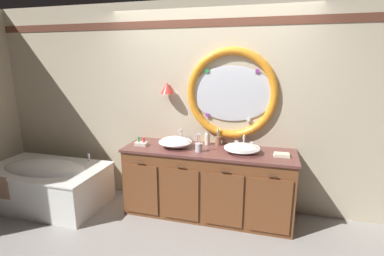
{
  "coord_description": "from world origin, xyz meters",
  "views": [
    {
      "loc": [
        0.74,
        -2.92,
        1.9
      ],
      "look_at": [
        -0.13,
        0.25,
        1.1
      ],
      "focal_mm": 26.53,
      "sensor_mm": 36.0,
      "label": 1
    }
  ],
  "objects_px": {
    "sink_basin_left": "(175,142)",
    "toothbrush_holder_left": "(199,147)",
    "sink_basin_right": "(242,148)",
    "toothbrush_holder_right": "(218,140)",
    "folded_hand_towel": "(282,155)",
    "toiletry_basket": "(141,143)",
    "soap_dispenser": "(207,139)",
    "bathtub": "(46,182)"
  },
  "relations": [
    {
      "from": "sink_basin_right",
      "to": "toothbrush_holder_right",
      "type": "relative_size",
      "value": 1.96
    },
    {
      "from": "toothbrush_holder_right",
      "to": "soap_dispenser",
      "type": "xyz_separation_m",
      "value": [
        -0.13,
        -0.04,
        0.01
      ]
    },
    {
      "from": "toothbrush_holder_left",
      "to": "folded_hand_towel",
      "type": "xyz_separation_m",
      "value": [
        0.93,
        0.08,
        -0.04
      ]
    },
    {
      "from": "bathtub",
      "to": "toiletry_basket",
      "type": "xyz_separation_m",
      "value": [
        1.28,
        0.25,
        0.56
      ]
    },
    {
      "from": "sink_basin_left",
      "to": "soap_dispenser",
      "type": "bearing_deg",
      "value": 30.71
    },
    {
      "from": "toothbrush_holder_left",
      "to": "sink_basin_right",
      "type": "bearing_deg",
      "value": 10.28
    },
    {
      "from": "bathtub",
      "to": "folded_hand_towel",
      "type": "bearing_deg",
      "value": 5.52
    },
    {
      "from": "bathtub",
      "to": "sink_basin_left",
      "type": "relative_size",
      "value": 3.77
    },
    {
      "from": "sink_basin_left",
      "to": "folded_hand_towel",
      "type": "distance_m",
      "value": 1.25
    },
    {
      "from": "toothbrush_holder_right",
      "to": "toiletry_basket",
      "type": "bearing_deg",
      "value": -162.96
    },
    {
      "from": "folded_hand_towel",
      "to": "bathtub",
      "type": "bearing_deg",
      "value": -174.48
    },
    {
      "from": "sink_basin_left",
      "to": "toothbrush_holder_left",
      "type": "height_order",
      "value": "toothbrush_holder_left"
    },
    {
      "from": "sink_basin_left",
      "to": "toothbrush_holder_right",
      "type": "xyz_separation_m",
      "value": [
        0.49,
        0.24,
        -0.01
      ]
    },
    {
      "from": "toothbrush_holder_left",
      "to": "toothbrush_holder_right",
      "type": "relative_size",
      "value": 1.06
    },
    {
      "from": "sink_basin_left",
      "to": "sink_basin_right",
      "type": "distance_m",
      "value": 0.81
    },
    {
      "from": "sink_basin_right",
      "to": "soap_dispenser",
      "type": "relative_size",
      "value": 2.42
    },
    {
      "from": "sink_basin_left",
      "to": "toothbrush_holder_left",
      "type": "xyz_separation_m",
      "value": [
        0.32,
        -0.09,
        -0.01
      ]
    },
    {
      "from": "sink_basin_right",
      "to": "soap_dispenser",
      "type": "height_order",
      "value": "soap_dispenser"
    },
    {
      "from": "toothbrush_holder_right",
      "to": "soap_dispenser",
      "type": "height_order",
      "value": "toothbrush_holder_right"
    },
    {
      "from": "folded_hand_towel",
      "to": "soap_dispenser",
      "type": "bearing_deg",
      "value": 166.41
    },
    {
      "from": "toothbrush_holder_right",
      "to": "folded_hand_towel",
      "type": "distance_m",
      "value": 0.8
    },
    {
      "from": "sink_basin_right",
      "to": "folded_hand_towel",
      "type": "bearing_deg",
      "value": -0.82
    },
    {
      "from": "bathtub",
      "to": "soap_dispenser",
      "type": "height_order",
      "value": "soap_dispenser"
    },
    {
      "from": "sink_basin_left",
      "to": "toothbrush_holder_right",
      "type": "height_order",
      "value": "toothbrush_holder_right"
    },
    {
      "from": "bathtub",
      "to": "toothbrush_holder_right",
      "type": "height_order",
      "value": "toothbrush_holder_right"
    },
    {
      "from": "sink_basin_left",
      "to": "sink_basin_right",
      "type": "height_order",
      "value": "sink_basin_left"
    },
    {
      "from": "toothbrush_holder_right",
      "to": "toiletry_basket",
      "type": "height_order",
      "value": "toothbrush_holder_right"
    },
    {
      "from": "folded_hand_towel",
      "to": "sink_basin_right",
      "type": "bearing_deg",
      "value": 179.18
    },
    {
      "from": "sink_basin_right",
      "to": "toothbrush_holder_right",
      "type": "height_order",
      "value": "toothbrush_holder_right"
    },
    {
      "from": "toiletry_basket",
      "to": "soap_dispenser",
      "type": "bearing_deg",
      "value": 17.42
    },
    {
      "from": "toothbrush_holder_left",
      "to": "soap_dispenser",
      "type": "distance_m",
      "value": 0.3
    },
    {
      "from": "soap_dispenser",
      "to": "folded_hand_towel",
      "type": "distance_m",
      "value": 0.92
    },
    {
      "from": "bathtub",
      "to": "folded_hand_towel",
      "type": "height_order",
      "value": "folded_hand_towel"
    },
    {
      "from": "bathtub",
      "to": "toothbrush_holder_right",
      "type": "distance_m",
      "value": 2.35
    },
    {
      "from": "soap_dispenser",
      "to": "sink_basin_left",
      "type": "bearing_deg",
      "value": -149.29
    },
    {
      "from": "bathtub",
      "to": "sink_basin_left",
      "type": "height_order",
      "value": "sink_basin_left"
    },
    {
      "from": "sink_basin_left",
      "to": "folded_hand_towel",
      "type": "xyz_separation_m",
      "value": [
        1.24,
        -0.01,
        -0.05
      ]
    },
    {
      "from": "toothbrush_holder_left",
      "to": "toothbrush_holder_right",
      "type": "height_order",
      "value": "toothbrush_holder_left"
    },
    {
      "from": "sink_basin_left",
      "to": "folded_hand_towel",
      "type": "bearing_deg",
      "value": -0.29
    },
    {
      "from": "sink_basin_right",
      "to": "toothbrush_holder_right",
      "type": "bearing_deg",
      "value": 142.62
    },
    {
      "from": "sink_basin_left",
      "to": "sink_basin_right",
      "type": "relative_size",
      "value": 0.98
    },
    {
      "from": "sink_basin_left",
      "to": "soap_dispenser",
      "type": "relative_size",
      "value": 2.38
    }
  ]
}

